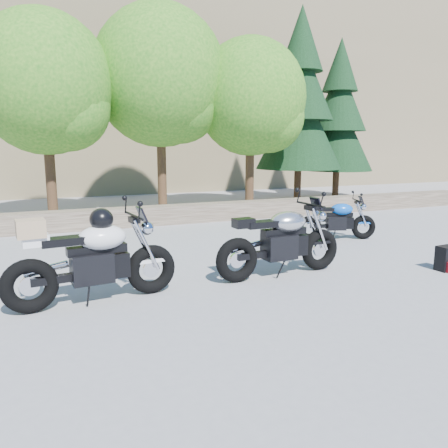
{
  "coord_description": "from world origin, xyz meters",
  "views": [
    {
      "loc": [
        -2.7,
        -6.01,
        2.12
      ],
      "look_at": [
        0.2,
        1.0,
        0.75
      ],
      "focal_mm": 35.0,
      "sensor_mm": 36.0,
      "label": 1
    }
  ],
  "objects_px": {
    "silver_bike": "(281,242)",
    "backpack": "(446,259)",
    "blue_bike": "(337,220)",
    "white_bike": "(92,258)"
  },
  "relations": [
    {
      "from": "silver_bike",
      "to": "backpack",
      "type": "bearing_deg",
      "value": -20.36
    },
    {
      "from": "silver_bike",
      "to": "blue_bike",
      "type": "bearing_deg",
      "value": 33.64
    },
    {
      "from": "white_bike",
      "to": "blue_bike",
      "type": "xyz_separation_m",
      "value": [
        5.59,
        2.12,
        -0.19
      ]
    },
    {
      "from": "silver_bike",
      "to": "white_bike",
      "type": "height_order",
      "value": "white_bike"
    },
    {
      "from": "white_bike",
      "to": "silver_bike",
      "type": "bearing_deg",
      "value": -3.55
    },
    {
      "from": "blue_bike",
      "to": "backpack",
      "type": "distance_m",
      "value": 2.83
    },
    {
      "from": "silver_bike",
      "to": "blue_bike",
      "type": "relative_size",
      "value": 1.33
    },
    {
      "from": "blue_bike",
      "to": "backpack",
      "type": "relative_size",
      "value": 4.1
    },
    {
      "from": "white_bike",
      "to": "backpack",
      "type": "bearing_deg",
      "value": -13.04
    },
    {
      "from": "white_bike",
      "to": "backpack",
      "type": "relative_size",
      "value": 5.49
    }
  ]
}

